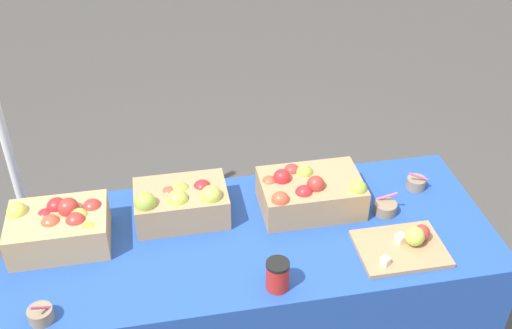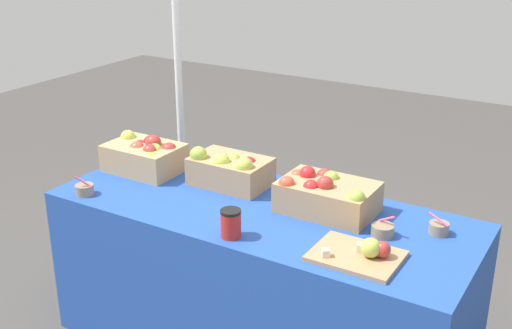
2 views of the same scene
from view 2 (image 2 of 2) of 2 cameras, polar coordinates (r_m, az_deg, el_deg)
table at (r=3.05m, az=0.40°, el=-10.15°), size 1.90×0.76×0.74m
apple_crate_left at (r=3.30m, az=-9.71°, el=0.81°), size 0.37×0.26×0.19m
apple_crate_middle at (r=3.08m, az=-2.23°, el=-0.41°), size 0.37×0.24×0.19m
apple_crate_right at (r=2.83m, az=6.16°, el=-2.65°), size 0.41×0.27×0.18m
cutting_board_front at (r=2.49m, az=9.27°, el=-7.73°), size 0.33×0.25×0.09m
sample_bowl_near at (r=3.10m, az=-14.84°, el=-2.13°), size 0.09×0.08×0.10m
sample_bowl_mid at (r=2.74m, az=15.78°, el=-5.41°), size 0.09×0.08×0.09m
sample_bowl_far at (r=2.67m, az=11.08°, el=-5.70°), size 0.09×0.09×0.10m
coffee_cup at (r=2.60m, az=-2.23°, el=-5.20°), size 0.08×0.08×0.12m
tent_pole at (r=3.92m, az=-6.76°, el=6.25°), size 0.04×0.04×1.90m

